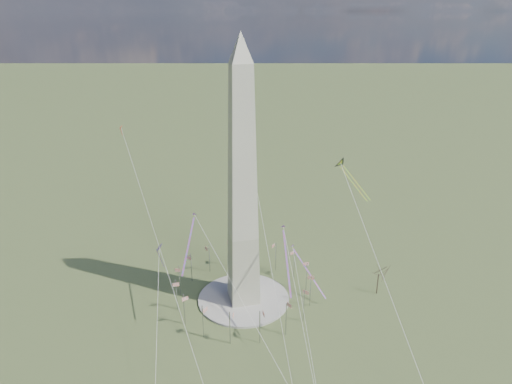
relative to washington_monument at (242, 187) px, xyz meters
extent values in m
plane|color=#46542A|center=(0.00, 0.00, -47.95)|extent=(2000.00, 2000.00, 0.00)
cylinder|color=#A5A097|center=(0.00, 0.00, -47.55)|extent=(36.00, 36.00, 0.80)
pyramid|color=beige|center=(0.00, 0.00, 47.85)|extent=(9.90, 9.90, 10.00)
cylinder|color=#B4B7BB|center=(26.00, 0.00, -41.45)|extent=(0.36, 0.36, 13.00)
cube|color=#D3421C|center=(26.00, 1.30, -36.15)|extent=(2.40, 0.08, 1.50)
cylinder|color=#B4B7BB|center=(24.02, 9.95, -41.45)|extent=(0.36, 0.36, 13.00)
cube|color=#D3421C|center=(23.52, 11.15, -36.15)|extent=(2.25, 0.99, 1.50)
cylinder|color=#B4B7BB|center=(18.38, 18.38, -41.45)|extent=(0.36, 0.36, 13.00)
cube|color=#D3421C|center=(17.47, 19.30, -36.15)|extent=(1.75, 1.75, 1.50)
cylinder|color=#B4B7BB|center=(9.95, 24.02, -41.45)|extent=(0.36, 0.36, 13.00)
cube|color=#D3421C|center=(8.75, 24.52, -36.15)|extent=(0.99, 2.25, 1.50)
cylinder|color=#B4B7BB|center=(0.00, 26.00, -41.45)|extent=(0.36, 0.36, 13.00)
cube|color=#D3421C|center=(-1.30, 26.00, -36.15)|extent=(0.08, 2.40, 1.50)
cylinder|color=#B4B7BB|center=(-9.95, 24.02, -41.45)|extent=(0.36, 0.36, 13.00)
cube|color=#D3421C|center=(-11.15, 23.52, -36.15)|extent=(0.99, 2.25, 1.50)
cylinder|color=#B4B7BB|center=(-18.38, 18.38, -41.45)|extent=(0.36, 0.36, 13.00)
cube|color=#D3421C|center=(-19.30, 17.47, -36.15)|extent=(1.75, 1.75, 1.50)
cylinder|color=#B4B7BB|center=(-24.02, 9.95, -41.45)|extent=(0.36, 0.36, 13.00)
cube|color=#D3421C|center=(-24.52, 8.75, -36.15)|extent=(2.25, 0.99, 1.50)
cylinder|color=#B4B7BB|center=(-26.00, 0.00, -41.45)|extent=(0.36, 0.36, 13.00)
cube|color=#D3421C|center=(-26.00, -1.30, -36.15)|extent=(2.40, 0.08, 1.50)
cylinder|color=#B4B7BB|center=(-24.02, -9.95, -41.45)|extent=(0.36, 0.36, 13.00)
cube|color=#D3421C|center=(-23.52, -11.15, -36.15)|extent=(2.25, 0.99, 1.50)
cylinder|color=#B4B7BB|center=(-18.38, -18.38, -41.45)|extent=(0.36, 0.36, 13.00)
cube|color=#D3421C|center=(-17.47, -19.30, -36.15)|extent=(1.75, 1.75, 1.50)
cylinder|color=#B4B7BB|center=(-9.95, -24.02, -41.45)|extent=(0.36, 0.36, 13.00)
cube|color=#D3421C|center=(-8.75, -24.52, -36.15)|extent=(0.99, 2.25, 1.50)
cylinder|color=#B4B7BB|center=(0.00, -26.00, -41.45)|extent=(0.36, 0.36, 13.00)
cube|color=#D3421C|center=(1.30, -26.00, -36.15)|extent=(0.08, 2.40, 1.50)
cylinder|color=#B4B7BB|center=(9.95, -24.02, -41.45)|extent=(0.36, 0.36, 13.00)
cube|color=#D3421C|center=(11.15, -23.52, -36.15)|extent=(0.99, 2.25, 1.50)
cylinder|color=#B4B7BB|center=(18.38, -18.38, -41.45)|extent=(0.36, 0.36, 13.00)
cube|color=#D3421C|center=(19.30, -17.47, -36.15)|extent=(1.75, 1.75, 1.50)
cylinder|color=#B4B7BB|center=(24.02, -9.95, -41.45)|extent=(0.36, 0.36, 13.00)
cube|color=#D3421C|center=(24.52, -8.75, -36.15)|extent=(2.25, 0.99, 1.50)
cylinder|color=#493A2C|center=(53.26, -8.51, -43.45)|extent=(0.40, 0.40, 9.00)
cube|color=orange|center=(44.71, 0.43, -2.48)|extent=(6.45, 13.20, 10.07)
cube|color=orange|center=(43.05, -0.34, -2.48)|extent=(6.45, 13.20, 10.07)
cube|color=#401C7E|center=(-30.80, 2.26, -21.73)|extent=(2.43, 3.54, 2.68)
cube|color=#E22349|center=(-30.80, 2.26, -26.16)|extent=(2.45, 2.73, 9.28)
cube|color=#E22349|center=(10.98, -20.13, -21.07)|extent=(4.27, 21.70, 13.72)
cube|color=#E22349|center=(-20.84, -5.45, -18.24)|extent=(7.37, 19.10, 12.58)
cube|color=#E22349|center=(26.30, -1.93, -38.42)|extent=(7.97, 19.18, 12.75)
cube|color=red|center=(-41.07, 29.99, 17.05)|extent=(1.14, 1.79, 1.46)
cube|color=red|center=(-41.07, 29.99, 15.46)|extent=(0.79, 1.23, 3.34)
cube|color=white|center=(8.84, 43.86, 22.86)|extent=(1.48, 1.33, 1.48)
cube|color=white|center=(8.84, 43.86, 21.25)|extent=(0.25, 1.27, 3.39)
camera|label=1|loc=(-31.30, -148.96, 58.43)|focal=32.00mm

